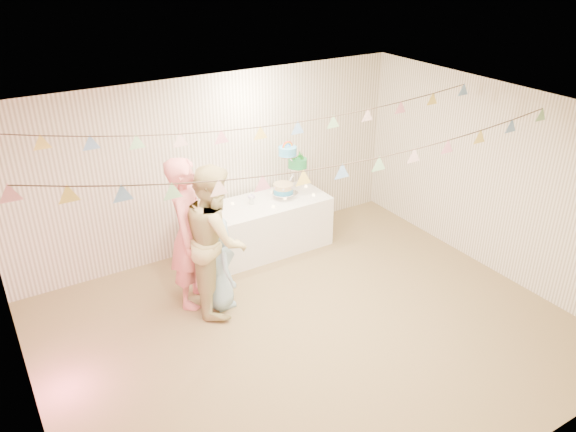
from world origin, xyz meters
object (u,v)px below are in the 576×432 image
table (260,227)px  person_adult_b (216,238)px  person_adult_a (189,233)px  cake_stand (290,171)px  person_child (218,264)px

table → person_adult_b: bearing=-140.2°
person_adult_b → person_adult_a: bearing=65.6°
cake_stand → person_adult_b: bearing=-149.5°
person_adult_a → person_adult_b: size_ratio=1.03×
person_child → person_adult_b: bearing=-8.8°
person_adult_a → person_child: 0.52m
person_adult_a → cake_stand: bearing=-30.0°
table → cake_stand: cake_stand is taller
table → person_adult_b: (-1.12, -0.93, 0.57)m
person_adult_b → person_child: 0.34m
person_child → table: bearing=-49.5°
person_adult_a → person_child: person_adult_a is taller
cake_stand → person_adult_a: 2.06m
person_adult_a → person_adult_b: 0.34m
table → person_adult_b: 1.56m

